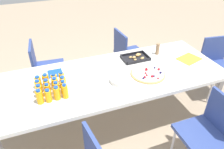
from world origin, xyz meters
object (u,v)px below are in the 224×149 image
at_px(chair_far_left, 44,66).
at_px(juice_bottle_11, 63,82).
at_px(chair_end, 217,62).
at_px(juice_bottle_5, 48,90).
at_px(juice_bottle_13, 46,81).
at_px(chair_near_right, 209,129).
at_px(juice_bottle_9, 47,86).
at_px(paper_folder, 189,59).
at_px(juice_bottle_0, 40,97).
at_px(juice_bottle_8, 38,87).
at_px(juice_bottle_12, 38,83).
at_px(chair_far_right, 127,52).
at_px(snack_tray, 136,58).
at_px(juice_bottle_2, 57,93).
at_px(juice_bottle_7, 64,87).
at_px(juice_bottle_15, 62,78).
at_px(juice_bottle_3, 65,91).
at_px(juice_bottle_14, 54,80).
at_px(plate_stack, 120,80).
at_px(fruit_pizza, 148,73).
at_px(party_table, 112,80).
at_px(juice_bottle_1, 48,96).
at_px(juice_bottle_4, 39,92).
at_px(juice_bottle_6, 57,89).
at_px(cardboard_tube, 158,49).
at_px(napkin_stack, 55,73).

relative_size(chair_far_left, juice_bottle_11, 6.31).
xyz_separation_m(chair_end, juice_bottle_5, (-2.26, -0.21, 0.29)).
bearing_deg(juice_bottle_13, chair_near_right, -33.42).
distance_m(juice_bottle_9, paper_folder, 1.67).
relative_size(juice_bottle_0, juice_bottle_8, 0.97).
bearing_deg(juice_bottle_9, juice_bottle_12, 131.24).
height_order(chair_end, juice_bottle_11, juice_bottle_11).
height_order(chair_far_right, snack_tray, chair_far_right).
relative_size(juice_bottle_2, juice_bottle_7, 1.00).
bearing_deg(snack_tray, chair_far_left, 150.53).
bearing_deg(juice_bottle_5, juice_bottle_2, -44.39).
xyz_separation_m(juice_bottle_9, juice_bottle_15, (0.16, 0.08, -0.00)).
relative_size(juice_bottle_7, juice_bottle_11, 1.07).
bearing_deg(juice_bottle_7, juice_bottle_3, -88.00).
relative_size(juice_bottle_8, juice_bottle_14, 1.12).
xyz_separation_m(juice_bottle_0, plate_stack, (0.79, 0.05, -0.05)).
distance_m(juice_bottle_7, fruit_pizza, 0.90).
relative_size(party_table, plate_stack, 12.52).
relative_size(juice_bottle_7, snack_tray, 0.45).
height_order(juice_bottle_1, juice_bottle_4, juice_bottle_4).
bearing_deg(snack_tray, fruit_pizza, -94.31).
distance_m(juice_bottle_3, juice_bottle_15, 0.23).
distance_m(juice_bottle_0, juice_bottle_14, 0.27).
bearing_deg(juice_bottle_6, chair_far_left, 94.04).
relative_size(juice_bottle_3, juice_bottle_6, 1.04).
distance_m(juice_bottle_3, snack_tray, 1.02).
bearing_deg(juice_bottle_1, juice_bottle_13, 88.59).
bearing_deg(fruit_pizza, juice_bottle_12, 171.73).
distance_m(party_table, juice_bottle_15, 0.53).
bearing_deg(cardboard_tube, juice_bottle_5, -165.43).
xyz_separation_m(juice_bottle_8, cardboard_tube, (1.45, 0.28, 0.00)).
xyz_separation_m(juice_bottle_15, cardboard_tube, (1.21, 0.20, 0.01)).
bearing_deg(juice_bottle_7, juice_bottle_2, -136.32).
bearing_deg(juice_bottle_1, juice_bottle_8, 115.73).
distance_m(juice_bottle_7, cardboard_tube, 1.28).
height_order(fruit_pizza, napkin_stack, fruit_pizza).
bearing_deg(chair_far_left, chair_far_right, 93.43).
relative_size(juice_bottle_15, paper_folder, 0.51).
height_order(party_table, juice_bottle_4, juice_bottle_4).
relative_size(juice_bottle_1, juice_bottle_2, 0.95).
distance_m(chair_end, juice_bottle_9, 2.28).
bearing_deg(juice_bottle_4, paper_folder, 3.50).
xyz_separation_m(plate_stack, paper_folder, (0.96, 0.14, -0.02)).
bearing_deg(juice_bottle_11, juice_bottle_1, -135.24).
relative_size(juice_bottle_3, juice_bottle_12, 1.07).
distance_m(juice_bottle_0, plate_stack, 0.79).
height_order(juice_bottle_2, juice_bottle_11, juice_bottle_2).
height_order(plate_stack, napkin_stack, plate_stack).
bearing_deg(juice_bottle_2, juice_bottle_9, 116.61).
distance_m(chair_far_right, juice_bottle_15, 1.34).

